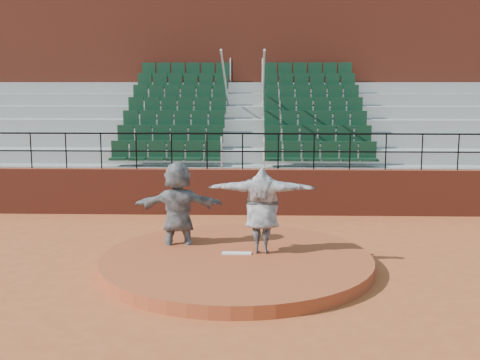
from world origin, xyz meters
The scene contains 9 objects.
ground centered at (0.00, 0.00, 0.00)m, with size 90.00×90.00×0.00m, color #A74D25.
pitchers_mound centered at (0.00, 0.00, 0.12)m, with size 5.50×5.50×0.25m, color #9B4222.
pitching_rubber centered at (0.00, 0.15, 0.27)m, with size 0.60×0.15×0.03m, color white.
boundary_wall centered at (0.00, 5.00, 0.65)m, with size 24.00×0.30×1.30m, color maroon.
wall_railing centered at (0.00, 5.00, 2.03)m, with size 24.04×0.05×1.03m.
seating_deck centered at (0.00, 8.65, 1.44)m, with size 24.00×5.97×4.63m.
press_box_facade centered at (0.00, 12.60, 3.55)m, with size 24.00×3.00×7.10m, color maroon.
pitcher centered at (0.51, 0.30, 1.14)m, with size 2.18×0.59×1.77m, color black.
fielder centered at (-1.29, 0.88, 1.03)m, with size 1.92×0.61×2.07m, color black.
Camera 1 is at (0.41, -11.75, 3.76)m, focal length 45.00 mm.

